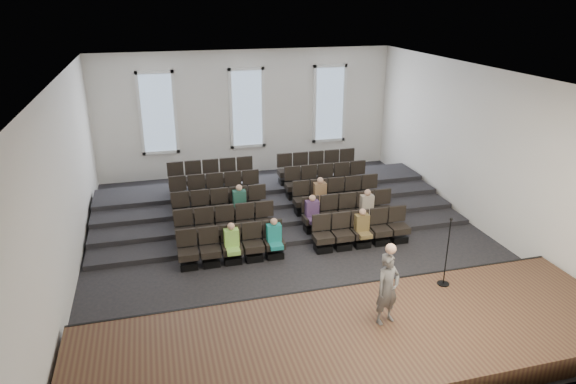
% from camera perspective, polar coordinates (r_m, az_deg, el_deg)
% --- Properties ---
extents(ground, '(14.00, 14.00, 0.00)m').
position_cam_1_polar(ground, '(15.38, 0.60, -5.87)').
color(ground, black).
rests_on(ground, ground).
extents(ceiling, '(12.00, 14.00, 0.02)m').
position_cam_1_polar(ceiling, '(13.85, 0.68, 12.94)').
color(ceiling, white).
rests_on(ceiling, ground).
extents(wall_back, '(12.00, 0.04, 5.00)m').
position_cam_1_polar(wall_back, '(21.04, -4.59, 8.74)').
color(wall_back, silver).
rests_on(wall_back, ground).
extents(wall_front, '(12.00, 0.04, 5.00)m').
position_cam_1_polar(wall_front, '(8.49, 13.80, -11.41)').
color(wall_front, silver).
rests_on(wall_front, ground).
extents(wall_left, '(0.04, 14.00, 5.00)m').
position_cam_1_polar(wall_left, '(14.13, -23.59, 0.80)').
color(wall_left, silver).
rests_on(wall_left, ground).
extents(wall_right, '(0.04, 14.00, 5.00)m').
position_cam_1_polar(wall_right, '(17.00, 20.64, 4.46)').
color(wall_right, silver).
rests_on(wall_right, ground).
extents(stage, '(11.80, 3.60, 0.50)m').
position_cam_1_polar(stage, '(11.16, 7.96, -16.18)').
color(stage, '#4D3621').
rests_on(stage, ground).
extents(stage_lip, '(11.80, 0.06, 0.52)m').
position_cam_1_polar(stage_lip, '(12.51, 4.80, -11.51)').
color(stage_lip, black).
rests_on(stage_lip, ground).
extents(risers, '(11.80, 4.80, 0.60)m').
position_cam_1_polar(risers, '(18.10, -2.10, -0.91)').
color(risers, black).
rests_on(risers, ground).
extents(seating_rows, '(6.80, 4.70, 1.67)m').
position_cam_1_polar(seating_rows, '(16.45, -0.84, -1.40)').
color(seating_rows, black).
rests_on(seating_rows, ground).
extents(windows, '(8.44, 0.10, 3.24)m').
position_cam_1_polar(windows, '(20.93, -4.57, 9.24)').
color(windows, white).
rests_on(windows, wall_back).
extents(audience, '(4.85, 2.64, 1.10)m').
position_cam_1_polar(audience, '(15.39, 1.60, -2.53)').
color(audience, '#91D053').
rests_on(audience, seating_rows).
extents(speaker, '(0.66, 0.53, 1.58)m').
position_cam_1_polar(speaker, '(10.98, 11.01, -10.52)').
color(speaker, '#575553').
rests_on(speaker, stage).
extents(mic_stand, '(0.29, 0.29, 1.74)m').
position_cam_1_polar(mic_stand, '(12.76, 17.09, -7.75)').
color(mic_stand, black).
rests_on(mic_stand, stage).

